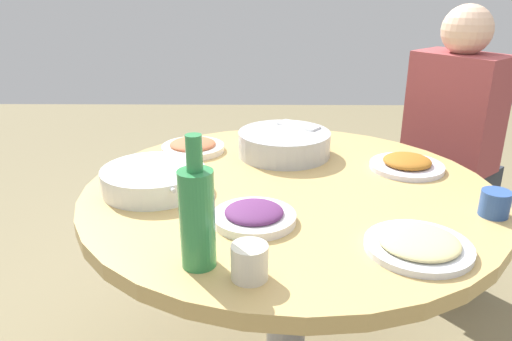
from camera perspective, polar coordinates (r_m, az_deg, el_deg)
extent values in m
cylinder|color=#99999E|center=(1.65, 3.54, -13.92)|extent=(0.13, 0.13, 0.67)
cylinder|color=tan|center=(1.48, 3.85, -2.61)|extent=(1.20, 1.20, 0.04)
cylinder|color=#B2B5BA|center=(1.71, 3.23, 3.09)|extent=(0.31, 0.31, 0.08)
ellipsoid|color=white|center=(1.71, 3.24, 3.23)|extent=(0.26, 0.26, 0.09)
cube|color=white|center=(1.77, 4.89, 5.17)|extent=(0.14, 0.15, 0.01)
cylinder|color=white|center=(1.46, -11.61, -0.95)|extent=(0.30, 0.30, 0.07)
cylinder|color=black|center=(1.47, -11.59, -1.16)|extent=(0.26, 0.26, 0.05)
cylinder|color=silver|center=(1.46, -11.68, -0.11)|extent=(0.29, 0.18, 0.01)
cylinder|color=silver|center=(1.19, 18.01, -8.28)|extent=(0.24, 0.24, 0.02)
ellipsoid|color=#CEBF7E|center=(1.19, 18.09, -7.66)|extent=(0.18, 0.18, 0.03)
cylinder|color=silver|center=(1.26, -0.22, -5.42)|extent=(0.21, 0.21, 0.02)
ellipsoid|color=#59285B|center=(1.25, -0.22, -4.74)|extent=(0.15, 0.15, 0.03)
cylinder|color=silver|center=(1.67, 16.80, 0.45)|extent=(0.23, 0.23, 0.02)
ellipsoid|color=#9F5F1D|center=(1.66, 16.87, 1.04)|extent=(0.15, 0.15, 0.04)
cylinder|color=silver|center=(1.77, -7.19, 2.54)|extent=(0.22, 0.22, 0.02)
ellipsoid|color=#B5623E|center=(1.77, -7.22, 3.01)|extent=(0.16, 0.16, 0.03)
cylinder|color=#318548|center=(1.04, -6.72, -5.56)|extent=(0.07, 0.07, 0.22)
cylinder|color=#318548|center=(0.99, -7.08, 1.98)|extent=(0.03, 0.03, 0.08)
cylinder|color=#2D4F94|center=(1.42, 25.60, -3.40)|extent=(0.07, 0.07, 0.07)
cylinder|color=silver|center=(1.03, -0.74, -10.38)|extent=(0.08, 0.08, 0.07)
cylinder|color=brown|center=(2.36, 19.83, -7.47)|extent=(0.32, 0.32, 0.46)
cube|color=#2D333D|center=(2.24, 20.75, -0.92)|extent=(0.46, 0.47, 0.12)
cube|color=#994043|center=(2.15, 21.75, 6.25)|extent=(0.39, 0.37, 0.46)
sphere|color=beige|center=(2.10, 22.95, 14.56)|extent=(0.19, 0.19, 0.19)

